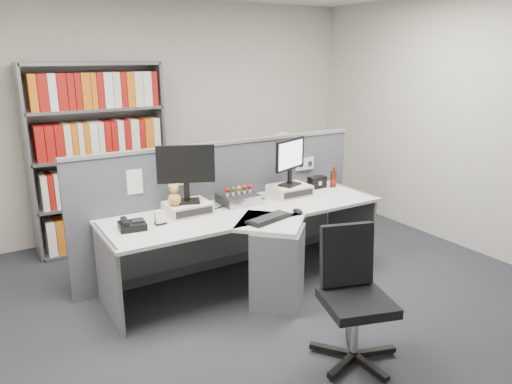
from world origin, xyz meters
TOP-DOWN VIEW (x-y plane):
  - ground at (0.00, 0.00)m, footprint 5.50×5.50m
  - room_shell at (0.00, 0.00)m, footprint 5.04×5.54m
  - partition at (0.00, 1.25)m, footprint 3.00×0.08m
  - desk at (0.00, 0.60)m, footprint 2.60×1.20m
  - monitor_riser_left at (-0.51, 0.98)m, footprint 0.38×0.31m
  - monitor_riser_right at (0.59, 0.98)m, footprint 0.38×0.31m
  - monitor_left at (-0.51, 0.98)m, footprint 0.48×0.23m
  - monitor_right at (0.59, 0.98)m, footprint 0.44×0.21m
  - desktop_pc at (0.02, 1.01)m, footprint 0.34×0.30m
  - figurines at (0.02, 0.99)m, footprint 0.29×0.05m
  - keyboard at (0.01, 0.45)m, footprint 0.45×0.27m
  - mouse at (0.32, 0.46)m, footprint 0.07×0.11m
  - desk_phone at (-1.05, 0.84)m, footprint 0.23×0.21m
  - desk_calendar at (-0.82, 0.83)m, footprint 0.09×0.07m
  - plush_toy at (-0.64, 0.95)m, footprint 0.11×0.11m
  - speaker at (0.99, 1.05)m, footprint 0.18×0.10m
  - cola_bottle at (1.16, 0.99)m, footprint 0.07×0.07m
  - shelving_unit at (-0.90, 2.44)m, footprint 1.41×0.40m
  - filing_cabinet at (1.20, 1.99)m, footprint 0.45×0.61m
  - desk_fan at (1.20, 1.99)m, footprint 0.28×0.16m
  - office_chair at (0.04, -0.57)m, footprint 0.62×0.62m

SIDE VIEW (x-z plane):
  - ground at x=0.00m, z-range 0.00..0.00m
  - filing_cabinet at x=1.20m, z-range 0.00..0.70m
  - desk at x=0.00m, z-range 0.10..0.82m
  - office_chair at x=0.04m, z-range 0.03..0.96m
  - partition at x=0.00m, z-range 0.01..1.29m
  - keyboard at x=0.01m, z-range 0.72..0.75m
  - mouse at x=0.32m, z-range 0.72..0.76m
  - desk_phone at x=-1.05m, z-range 0.71..0.80m
  - desktop_pc at x=0.02m, z-range 0.72..0.81m
  - desk_calendar at x=-0.82m, z-range 0.71..0.83m
  - monitor_riser_left at x=-0.51m, z-range 0.72..0.82m
  - monitor_riser_right at x=0.59m, z-range 0.72..0.82m
  - speaker at x=0.99m, z-range 0.72..0.84m
  - cola_bottle at x=1.16m, z-range 0.69..0.92m
  - figurines at x=0.02m, z-range 0.82..0.90m
  - plush_toy at x=-0.64m, z-range 0.81..1.00m
  - shelving_unit at x=-0.90m, z-range -0.02..1.98m
  - desk_fan at x=1.20m, z-range 0.76..1.22m
  - monitor_right at x=0.59m, z-range 0.87..1.33m
  - monitor_left at x=-0.51m, z-range 0.87..1.38m
  - room_shell at x=0.00m, z-range 0.43..3.15m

